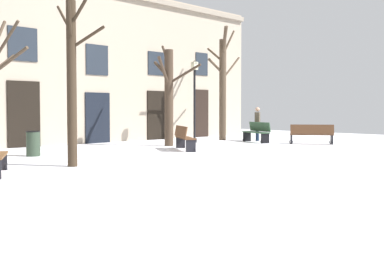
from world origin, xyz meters
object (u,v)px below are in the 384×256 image
Objects in this scene: bench_by_litter_bin at (184,137)px; bench_back_to_back_right at (257,132)px; streetlamp at (194,92)px; bench_near_center_tree at (312,134)px; tree_left_of_center at (223,84)px; tree_right_of_center at (169,94)px; person_by_shop_door at (257,122)px; tree_foreground at (72,77)px; litter_bin at (33,143)px.

bench_back_to_back_right reaches higher than bench_by_litter_bin.
bench_back_to_back_right is at bearing -39.34° from streetlamp.
bench_back_to_back_right is (-0.81, 2.42, 0.02)m from bench_near_center_tree.
tree_right_of_center is (-4.30, -0.91, -0.65)m from tree_left_of_center.
tree_left_of_center reaches higher than bench_back_to_back_right.
person_by_shop_door is (5.94, 1.20, 0.42)m from bench_by_litter_bin.
tree_foreground is (-10.57, -4.32, -0.42)m from tree_left_of_center.
bench_back_to_back_right is (10.61, 2.16, -1.93)m from tree_foreground.
tree_left_of_center is 2.61m from person_by_shop_door.
tree_left_of_center is 2.30m from streetlamp.
tree_right_of_center is 2.53× the size of bench_near_center_tree.
tree_left_of_center is 1.24× the size of tree_foreground.
litter_bin is 10.34m from bench_back_to_back_right.
streetlamp is at bearing 25.76° from tree_foreground.
streetlamp is 3.57m from person_by_shop_door.
bench_near_center_tree is 1.03× the size of bench_back_to_back_right.
bench_near_center_tree is at bearing -35.42° from tree_right_of_center.
bench_back_to_back_right is (4.34, -1.25, -1.70)m from tree_right_of_center.
tree_right_of_center is 5.25× the size of litter_bin.
bench_near_center_tree reaches higher than litter_bin.
tree_foreground reaches higher than bench_by_litter_bin.
tree_right_of_center is 2.60× the size of bench_back_to_back_right.
person_by_shop_door is (11.36, 2.73, -1.50)m from tree_foreground.
bench_back_to_back_right is at bearing -16.00° from tree_right_of_center.
tree_left_of_center is at bearing -162.44° from bench_back_to_back_right.
bench_near_center_tree is (5.15, -3.66, -1.72)m from tree_right_of_center.
tree_left_of_center is 6.31m from bench_by_litter_bin.
tree_right_of_center is at bearing 15.59° from bench_near_center_tree.
streetlamp is at bearing -172.55° from tree_left_of_center.
bench_back_to_back_right is at bearing 11.52° from tree_foreground.
streetlamp is at bearing -19.88° from bench_by_litter_bin.
streetlamp is 4.26m from bench_by_litter_bin.
tree_foreground is at bearing -16.45° from person_by_shop_door.
tree_right_of_center is at bearing 28.55° from tree_foreground.
litter_bin is 11.05m from person_by_shop_door.
tree_foreground is 9.26m from streetlamp.
tree_foreground is 2.89× the size of person_by_shop_door.
streetlamp is 5.59m from bench_near_center_tree.
litter_bin is at bearing -174.32° from tree_left_of_center.
streetlamp reaches higher than person_by_shop_door.
bench_by_litter_bin is 1.07× the size of bench_near_center_tree.
tree_foreground reaches higher than litter_bin.
tree_foreground is at bearing -154.24° from streetlamp.
tree_right_of_center is 2.17m from streetlamp.
bench_by_litter_bin reaches higher than bench_near_center_tree.
tree_foreground is at bearing -151.45° from tree_right_of_center.
bench_by_litter_bin is at bearing 15.75° from tree_foreground.
bench_by_litter_bin is at bearing 34.45° from bench_near_center_tree.
person_by_shop_door reaches higher than bench_back_to_back_right.
tree_foreground is at bearing -95.78° from litter_bin.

